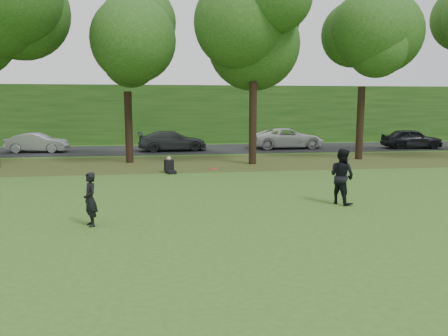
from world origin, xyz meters
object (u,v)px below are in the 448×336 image
Objects in this scene: player_left at (90,199)px; player_right at (342,176)px; seated_person at (170,167)px; frisbee at (213,169)px.

player_left is 8.26m from player_right.
seated_person is at bearing 8.00° from player_right.
player_right reaches higher than seated_person.
frisbee is (3.53, 0.52, 0.71)m from player_left.
frisbee is (-4.57, -1.11, 0.51)m from player_right.
frisbee is 0.46× the size of seated_person.
player_right is (8.09, 1.63, 0.19)m from player_left.
player_left is at bearing 72.66° from player_right.
player_right is 9.56m from seated_person.
player_right reaches higher than player_left.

